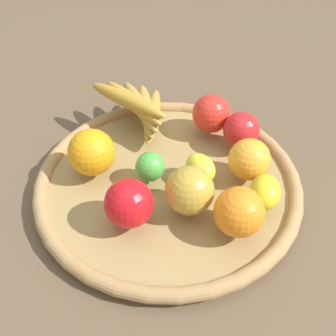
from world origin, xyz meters
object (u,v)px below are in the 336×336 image
Objects in this scene: apple_0 at (211,114)px; apple_1 at (129,203)px; apple_2 at (241,130)px; lemon_1 at (200,168)px; apple_3 at (190,190)px; orange_1 at (249,159)px; banana_bunch at (140,107)px; orange_0 at (91,153)px; orange_2 at (239,212)px; lemon_0 at (265,192)px; lime_0 at (150,167)px.

apple_1 is (-0.11, -0.25, 0.00)m from apple_0.
apple_2 is at bearing -34.10° from apple_0.
apple_0 reaches higher than lemon_1.
apple_3 is 0.21m from apple_0.
apple_1 is at bearing -145.28° from orange_1.
banana_bunch is at bearing 168.78° from apple_2.
orange_1 is at bearing -29.86° from banana_bunch.
apple_2 is at bearing 99.53° from orange_1.
orange_2 is at bearing -21.17° from orange_0.
orange_2 reaches higher than orange_1.
orange_0 is at bearing 158.83° from orange_2.
apple_2 reaches higher than lemon_0.
orange_2 is (0.08, -0.03, -0.00)m from apple_3.
apple_3 reaches higher than lemon_0.
orange_0 reaches higher than apple_2.
orange_2 is at bearing -23.42° from apple_3.
lemon_0 is 1.10× the size of lemon_1.
banana_bunch is 2.34× the size of orange_2.
orange_0 is (-0.29, 0.04, 0.02)m from lemon_0.
lime_0 is at bearing 140.69° from apple_3.
apple_2 is 0.20m from orange_2.
apple_1 is 1.26× the size of lemon_1.
lime_0 is at bearing 170.20° from lemon_0.
lemon_1 is 0.08m from orange_1.
orange_0 is 0.27m from orange_1.
lemon_0 is (0.24, -0.18, -0.02)m from banana_bunch.
lime_0 is 0.71× the size of orange_1.
orange_2 reaches higher than lemon_0.
lemon_0 is at bearing 54.62° from orange_2.
lime_0 is 0.67× the size of apple_1.
apple_1 is 1.06× the size of orange_1.
orange_0 is 1.05× the size of orange_2.
banana_bunch reaches higher than apple_2.
lemon_0 is 0.30m from orange_0.
apple_2 is (0.20, -0.04, -0.01)m from banana_bunch.
apple_1 is 0.99× the size of orange_2.
orange_0 reaches higher than lime_0.
banana_bunch is 0.16m from lime_0.
orange_0 is at bearing -157.42° from apple_2.
lemon_0 is 0.90× the size of apple_0.
lemon_0 is 0.82× the size of orange_0.
apple_1 is 0.15m from lemon_1.
orange_2 is (0.06, -0.10, 0.02)m from lemon_1.
apple_2 is (0.17, 0.21, -0.00)m from apple_1.
apple_0 reaches higher than orange_1.
lemon_0 is 0.92× the size of orange_1.
lime_0 is at bearing -172.15° from lemon_1.
lime_0 is 0.66× the size of orange_2.
lime_0 is 0.18m from apple_0.
lemon_0 is 0.15m from apple_2.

